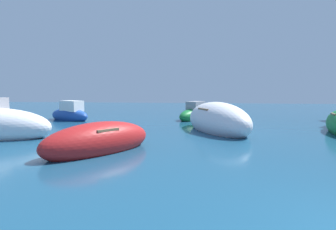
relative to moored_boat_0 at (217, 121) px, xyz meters
name	(u,v)px	position (x,y,z in m)	size (l,w,h in m)	color
moored_boat_0	(217,121)	(0.00, 0.00, 0.00)	(4.27, 5.80, 1.99)	white
moored_boat_1	(70,114)	(-10.30, 3.85, -0.12)	(3.80, 2.64, 1.66)	#1E479E
moored_boat_5	(194,114)	(-1.38, 5.26, -0.14)	(2.68, 3.59, 1.57)	#197233
moored_boat_6	(99,141)	(-4.41, -5.28, -0.17)	(3.69, 4.34, 1.37)	#B21E1E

